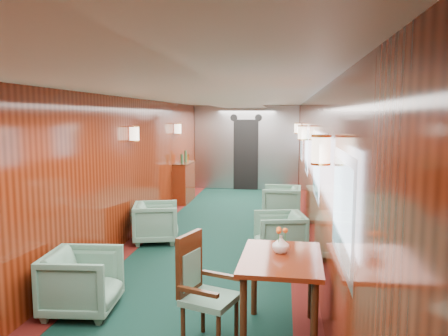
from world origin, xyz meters
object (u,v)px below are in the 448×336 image
(side_chair, at_px, (201,285))
(armchair_right_far, at_px, (281,203))
(armchair_left_near, at_px, (82,282))
(credenza, at_px, (184,182))
(dining_table, at_px, (281,270))
(armchair_left_far, at_px, (156,222))
(armchair_right_near, at_px, (280,234))

(side_chair, height_order, armchair_right_far, side_chair)
(armchair_left_near, distance_m, armchair_right_far, 4.99)
(credenza, distance_m, armchair_right_far, 2.86)
(dining_table, height_order, armchair_right_far, dining_table)
(credenza, height_order, armchair_left_near, credenza)
(dining_table, distance_m, armchair_left_far, 3.62)
(side_chair, xyz_separation_m, armchair_right_near, (0.69, 2.66, -0.23))
(credenza, distance_m, armchair_right_near, 4.57)
(side_chair, distance_m, armchair_left_far, 3.41)
(armchair_right_near, bearing_deg, armchair_left_near, -54.57)
(side_chair, xyz_separation_m, armchair_right_far, (0.70, 4.99, -0.21))
(armchair_left_far, xyz_separation_m, armchair_right_far, (2.06, 1.87, 0.02))
(armchair_left_near, relative_size, armchair_left_far, 1.02)
(armchair_right_near, bearing_deg, side_chair, -26.16)
(dining_table, distance_m, side_chair, 0.76)
(dining_table, bearing_deg, armchair_right_near, 92.67)
(armchair_left_near, distance_m, armchair_left_far, 2.67)
(side_chair, distance_m, armchair_right_far, 5.04)
(dining_table, distance_m, credenza, 6.82)
(armchair_left_far, height_order, armchair_right_far, armchair_right_far)
(credenza, bearing_deg, dining_table, -69.26)
(dining_table, xyz_separation_m, armchair_left_near, (-2.10, 0.26, -0.33))
(armchair_left_far, bearing_deg, side_chair, -170.91)
(dining_table, height_order, credenza, credenza)
(side_chair, height_order, credenza, credenza)
(dining_table, distance_m, armchair_right_far, 4.81)
(dining_table, height_order, armchair_left_near, dining_table)
(credenza, relative_size, armchair_left_near, 1.70)
(side_chair, relative_size, armchair_left_far, 1.41)
(dining_table, height_order, armchair_left_far, dining_table)
(armchair_right_far, bearing_deg, armchair_right_near, 2.04)
(side_chair, height_order, armchair_left_near, side_chair)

